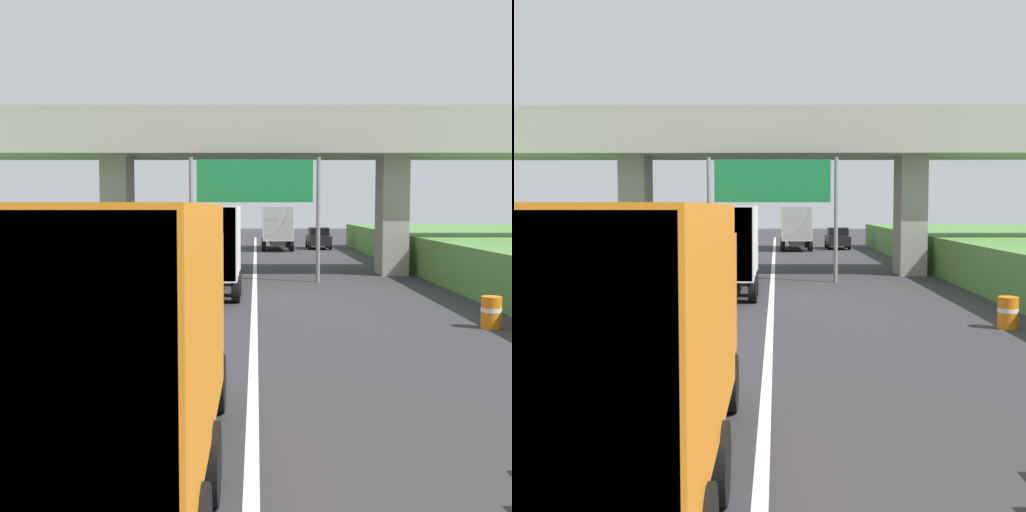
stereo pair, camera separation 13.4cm
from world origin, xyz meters
TOP-DOWN VIEW (x-y plane):
  - lane_centre_stripe at (0.00, 25.39)m, footprint 0.20×90.79m
  - overpass_bridge at (0.00, 31.74)m, footprint 40.00×4.80m
  - overhead_highway_sign at (0.00, 28.15)m, footprint 5.88×0.18m
  - truck_orange at (-1.58, 6.71)m, footprint 2.44×7.30m
  - truck_red at (-1.73, 24.13)m, footprint 2.44×7.30m
  - truck_yellow at (1.71, 50.73)m, footprint 2.44×7.30m
  - car_black at (5.13, 51.64)m, footprint 1.86×4.10m
  - construction_barrel_2 at (6.66, 16.97)m, footprint 0.57×0.57m

SIDE VIEW (x-z plane):
  - lane_centre_stripe at x=0.00m, z-range 0.00..0.01m
  - construction_barrel_2 at x=6.66m, z-range 0.01..0.91m
  - car_black at x=5.13m, z-range 0.00..1.72m
  - truck_orange at x=-1.58m, z-range 0.21..3.65m
  - truck_red at x=-1.73m, z-range 0.21..3.65m
  - truck_yellow at x=1.71m, z-range 0.21..3.65m
  - overhead_highway_sign at x=0.00m, z-range 1.36..6.97m
  - overpass_bridge at x=0.00m, z-range 2.10..10.21m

